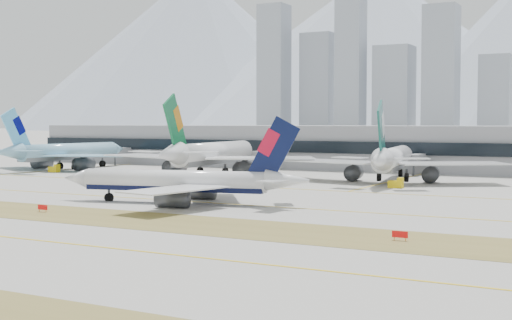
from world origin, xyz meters
The scene contains 13 objects.
ground centered at (0.00, 0.00, 0.00)m, with size 3000.00×3000.00×0.00m, color #9B9891.
apron_markings centered at (0.00, -53.95, 0.02)m, with size 360.00×122.22×0.06m.
taxiing_airliner centered at (-3.93, -8.51, 4.24)m, with size 51.87×44.44×17.58m.
widebody_korean centered at (-98.18, 58.60, 5.65)m, with size 59.58×58.32×21.26m.
widebody_eva centered at (-37.18, 55.48, 6.43)m, with size 67.25×66.35×24.19m.
widebody_cathay centered at (16.57, 62.69, 5.83)m, with size 60.64×60.06×21.94m.
terminal centered at (0.00, 114.84, 7.50)m, with size 280.00×43.10×15.00m.
hold_sign_left centered at (-18.41, -32.00, 0.88)m, with size 2.20×0.15×1.35m.
hold_sign_right centered at (47.28, -32.00, 0.88)m, with size 2.20×0.15×1.35m.
gse_a centered at (-91.19, 46.32, 1.05)m, with size 3.55×2.00×2.60m.
gse_c centered at (23.34, 44.36, 1.05)m, with size 3.55×2.00×2.60m.
gse_b centered at (-19.19, 36.55, 1.05)m, with size 3.55×2.00×2.60m.
city_skyline centered at (-106.76, 453.42, 49.80)m, with size 342.00×49.80×140.00m.
Camera 1 is at (75.43, -125.87, 16.06)m, focal length 50.00 mm.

